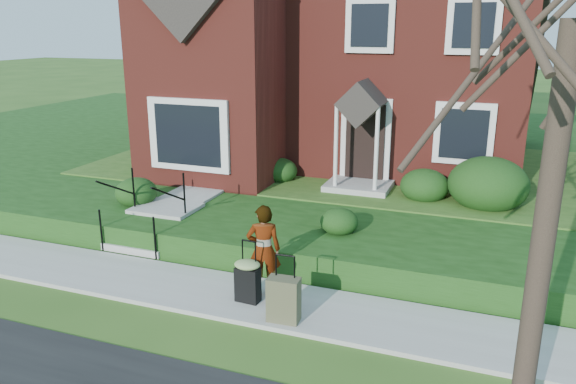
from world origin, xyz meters
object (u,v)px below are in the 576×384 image
at_px(woman, 264,250).
at_px(suitcase_olive, 284,299).
at_px(suitcase_black, 248,278).
at_px(front_steps, 155,221).

height_order(woman, suitcase_olive, woman).
height_order(woman, suitcase_black, woman).
xyz_separation_m(front_steps, woman, (3.27, -1.60, 0.42)).
relative_size(front_steps, suitcase_olive, 1.84).
xyz_separation_m(suitcase_black, suitcase_olive, (0.81, -0.40, -0.05)).
xyz_separation_m(woman, suitcase_olive, (0.67, -0.78, -0.44)).
bearing_deg(woman, suitcase_olive, 107.02).
relative_size(front_steps, suitcase_black, 1.86).
bearing_deg(suitcase_olive, suitcase_black, 150.33).
distance_m(front_steps, woman, 3.66).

